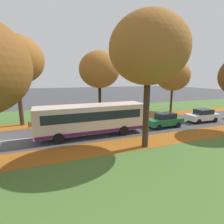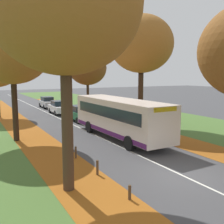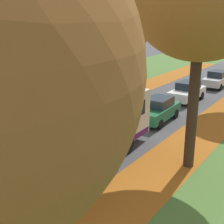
{
  "view_description": "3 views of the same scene",
  "coord_description": "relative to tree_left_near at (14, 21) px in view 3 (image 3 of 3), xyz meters",
  "views": [
    {
      "loc": [
        17.18,
        4.08,
        5.58
      ],
      "look_at": [
        2.0,
        9.78,
        2.34
      ],
      "focal_mm": 28.0,
      "sensor_mm": 36.0,
      "label": 1
    },
    {
      "loc": [
        -8.8,
        -8.91,
        4.79
      ],
      "look_at": [
        1.58,
        9.81,
        1.75
      ],
      "focal_mm": 42.0,
      "sensor_mm": 36.0,
      "label": 2
    },
    {
      "loc": [
        10.18,
        -1.82,
        6.92
      ],
      "look_at": [
        1.93,
        10.11,
        2.36
      ],
      "focal_mm": 50.0,
      "sensor_mm": 36.0,
      "label": 3
    }
  ],
  "objects": [
    {
      "name": "road_centre_line",
      "position": [
        5.83,
        9.07,
        -6.55
      ],
      "size": [
        0.12,
        80.0,
        0.01
      ],
      "primitive_type": "cube",
      "color": "silver",
      "rests_on": "ground"
    },
    {
      "name": "car_white_following",
      "position": [
        6.85,
        11.47,
        -5.75
      ],
      "size": [
        1.87,
        4.24,
        1.62
      ],
      "color": "silver",
      "rests_on": "ground"
    },
    {
      "name": "car_silver_third_in_line",
      "position": [
        7.27,
        18.19,
        -5.75
      ],
      "size": [
        1.84,
        4.23,
        1.62
      ],
      "color": "#B7BABF",
      "rests_on": "ground"
    },
    {
      "name": "grass_verge_left",
      "position": [
        -3.37,
        9.07,
        -6.55
      ],
      "size": [
        12.0,
        90.0,
        0.01
      ],
      "primitive_type": "cube",
      "color": "#476B2D",
      "rests_on": "ground"
    },
    {
      "name": "car_green_lead",
      "position": [
        7.17,
        5.45,
        -5.75
      ],
      "size": [
        1.89,
        4.25,
        1.62
      ],
      "color": "#1E6038",
      "rests_on": "ground"
    },
    {
      "name": "leaf_litter_left",
      "position": [
        1.23,
        3.07,
        -6.55
      ],
      "size": [
        2.8,
        60.0,
        0.0
      ],
      "primitive_type": "cube",
      "color": "#9E5619",
      "rests_on": "grass_verge_left"
    },
    {
      "name": "tree_left_mid",
      "position": [
        0.05,
        12.07,
        -0.77
      ],
      "size": [
        5.26,
        5.26,
        8.17
      ],
      "color": "#382619",
      "rests_on": "ground"
    },
    {
      "name": "bus",
      "position": [
        7.03,
        -2.96,
        -4.86
      ],
      "size": [
        2.76,
        10.43,
        2.98
      ],
      "color": "beige",
      "rests_on": "ground"
    },
    {
      "name": "leaf_litter_right",
      "position": [
        10.43,
        3.07,
        -6.55
      ],
      "size": [
        2.8,
        60.0,
        0.0
      ],
      "primitive_type": "cube",
      "color": "#9E5619",
      "rests_on": "grass_verge_right"
    },
    {
      "name": "tree_left_near",
      "position": [
        0.0,
        0.0,
        0.0
      ],
      "size": [
        5.45,
        5.45,
        9.03
      ],
      "color": "black",
      "rests_on": "ground"
    }
  ]
}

